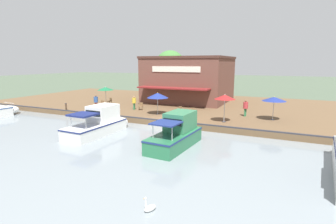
{
  "coord_description": "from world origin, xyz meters",
  "views": [
    {
      "loc": [
        21.48,
        10.53,
        5.98
      ],
      "look_at": [
        -1.0,
        0.11,
        1.3
      ],
      "focal_mm": 28.0,
      "sensor_mm": 36.0,
      "label": 1
    }
  ],
  "objects": [
    {
      "name": "ground_plane",
      "position": [
        0.0,
        0.0,
        0.0
      ],
      "size": [
        220.0,
        220.0,
        0.0
      ],
      "primitive_type": "plane",
      "color": "#4C5B47"
    },
    {
      "name": "quay_deck",
      "position": [
        -11.0,
        0.0,
        0.3
      ],
      "size": [
        22.0,
        56.0,
        0.6
      ],
      "primitive_type": "cube",
      "color": "brown",
      "rests_on": "ground"
    },
    {
      "name": "quay_edge_fender",
      "position": [
        -0.1,
        0.0,
        0.65
      ],
      "size": [
        0.2,
        50.4,
        0.1
      ],
      "primitive_type": "cube",
      "color": "#2D2D33",
      "rests_on": "quay_deck"
    },
    {
      "name": "waterfront_restaurant",
      "position": [
        -13.62,
        -2.43,
        3.71
      ],
      "size": [
        11.72,
        11.01,
        6.2
      ],
      "color": "brown",
      "rests_on": "quay_deck"
    },
    {
      "name": "patio_umbrella_near_quay_edge",
      "position": [
        -4.82,
        9.34,
        2.63
      ],
      "size": [
        2.19,
        2.19,
        2.27
      ],
      "color": "#B7B7B7",
      "rests_on": "quay_deck"
    },
    {
      "name": "patio_umbrella_by_entrance",
      "position": [
        -2.02,
        5.31,
        2.92
      ],
      "size": [
        1.9,
        1.9,
        2.57
      ],
      "color": "#B7B7B7",
      "rests_on": "quay_deck"
    },
    {
      "name": "patio_umbrella_back_row",
      "position": [
        -4.54,
        -10.04,
        2.82
      ],
      "size": [
        2.01,
        2.01,
        2.46
      ],
      "color": "#B7B7B7",
      "rests_on": "quay_deck"
    },
    {
      "name": "patio_umbrella_mid_patio_right",
      "position": [
        -2.75,
        -1.9,
        2.62
      ],
      "size": [
        2.25,
        2.25,
        2.32
      ],
      "color": "#B7B7B7",
      "rests_on": "quay_deck"
    },
    {
      "name": "cafe_chair_beside_entrance",
      "position": [
        -3.62,
        0.25,
        1.08
      ],
      "size": [
        0.55,
        0.55,
        0.85
      ],
      "color": "brown",
      "rests_on": "quay_deck"
    },
    {
      "name": "cafe_chair_facing_river",
      "position": [
        -4.29,
        -4.88,
        1.08
      ],
      "size": [
        0.54,
        0.54,
        0.85
      ],
      "color": "brown",
      "rests_on": "quay_deck"
    },
    {
      "name": "cafe_chair_mid_patio",
      "position": [
        -3.65,
        -9.96,
        1.08
      ],
      "size": [
        0.47,
        0.47,
        0.85
      ],
      "color": "brown",
      "rests_on": "quay_deck"
    },
    {
      "name": "cafe_chair_under_first_umbrella",
      "position": [
        -3.34,
        1.83,
        1.08
      ],
      "size": [
        0.51,
        0.51,
        0.85
      ],
      "color": "brown",
      "rests_on": "quay_deck"
    },
    {
      "name": "cafe_chair_back_row_seat",
      "position": [
        -6.14,
        -10.67,
        1.08
      ],
      "size": [
        0.55,
        0.55,
        0.85
      ],
      "color": "brown",
      "rests_on": "quay_deck"
    },
    {
      "name": "person_near_entrance",
      "position": [
        -2.46,
        -9.86,
        1.66
      ],
      "size": [
        0.48,
        0.48,
        1.69
      ],
      "color": "#B23338",
      "rests_on": "quay_deck"
    },
    {
      "name": "person_mid_patio",
      "position": [
        -4.07,
        -5.64,
        1.58
      ],
      "size": [
        0.45,
        0.45,
        1.59
      ],
      "color": "#337547",
      "rests_on": "quay_deck"
    },
    {
      "name": "person_at_quay_edge",
      "position": [
        -5.49,
        6.68,
        1.66
      ],
      "size": [
        0.48,
        0.48,
        1.69
      ],
      "color": "#337547",
      "rests_on": "quay_deck"
    },
    {
      "name": "motorboat_mid_row",
      "position": [
        4.16,
        -3.78,
        0.91
      ],
      "size": [
        6.76,
        2.37,
        2.35
      ],
      "color": "white",
      "rests_on": "river_water"
    },
    {
      "name": "motorboat_distant_upstream",
      "position": [
        4.49,
        3.51,
        0.95
      ],
      "size": [
        6.29,
        2.38,
        2.4
      ],
      "color": "#287047",
      "rests_on": "river_water"
    },
    {
      "name": "mooring_post",
      "position": [
        -0.35,
        -12.43,
        1.03
      ],
      "size": [
        0.22,
        0.22,
        0.84
      ],
      "color": "#473323",
      "rests_on": "quay_deck"
    },
    {
      "name": "swan",
      "position": [
        13.03,
        5.8,
        0.23
      ],
      "size": [
        0.63,
        0.49,
        0.69
      ],
      "color": "white",
      "rests_on": "river_water"
    },
    {
      "name": "tree_downstream_bank",
      "position": [
        -18.06,
        -7.71,
        5.29
      ],
      "size": [
        5.32,
        5.07,
        7.37
      ],
      "color": "brown",
      "rests_on": "quay_deck"
    }
  ]
}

